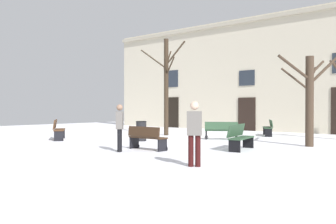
% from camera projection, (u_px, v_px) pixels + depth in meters
% --- Properties ---
extents(ground_plane, '(37.22, 37.22, 0.00)m').
position_uv_depth(ground_plane, '(140.00, 141.00, 16.79)').
color(ground_plane, white).
extents(building_facade, '(23.26, 0.60, 7.58)m').
position_uv_depth(building_facade, '(246.00, 73.00, 24.64)').
color(building_facade, beige).
rests_on(building_facade, ground).
extents(tree_foreground, '(1.73, 2.63, 3.64)m').
position_uv_depth(tree_foreground, '(310.00, 96.00, 14.34)').
color(tree_foreground, '#423326').
rests_on(tree_foreground, ground).
extents(tree_left_of_center, '(2.23, 1.81, 5.34)m').
position_uv_depth(tree_left_of_center, '(166.00, 83.00, 20.25)').
color(tree_left_of_center, '#382B1E').
rests_on(tree_left_of_center, ground).
extents(litter_bin, '(0.50, 0.50, 0.91)m').
position_uv_depth(litter_bin, '(141.00, 131.00, 16.71)').
color(litter_bin, black).
rests_on(litter_bin, ground).
extents(bench_facing_shops, '(1.16, 1.65, 0.87)m').
position_uv_depth(bench_facing_shops, '(268.00, 127.00, 19.84)').
color(bench_facing_shops, '#2D4C33').
rests_on(bench_facing_shops, ground).
extents(bench_far_corner, '(1.62, 0.56, 0.85)m').
position_uv_depth(bench_far_corner, '(147.00, 138.00, 13.17)').
color(bench_far_corner, '#3D2819').
rests_on(bench_far_corner, ground).
extents(bench_back_to_back_right, '(1.63, 1.40, 0.97)m').
position_uv_depth(bench_back_to_back_right, '(58.00, 129.00, 17.39)').
color(bench_back_to_back_right, '#51331E').
rests_on(bench_back_to_back_right, ground).
extents(bench_near_center_tree, '(1.58, 1.18, 0.86)m').
position_uv_depth(bench_near_center_tree, '(221.00, 130.00, 17.53)').
color(bench_near_center_tree, '#2D4C33').
rests_on(bench_near_center_tree, ground).
extents(bench_by_litter_bin, '(0.80, 1.79, 0.93)m').
position_uv_depth(bench_by_litter_bin, '(240.00, 137.00, 13.18)').
color(bench_by_litter_bin, '#2D4C33').
rests_on(bench_by_litter_bin, ground).
extents(person_near_bench, '(0.41, 0.43, 1.64)m').
position_uv_depth(person_near_bench, '(120.00, 126.00, 12.61)').
color(person_near_bench, black).
rests_on(person_near_bench, ground).
extents(person_by_shop_door, '(0.44, 0.39, 1.68)m').
position_uv_depth(person_by_shop_door, '(194.00, 130.00, 9.40)').
color(person_by_shop_door, '#350F0F').
rests_on(person_by_shop_door, ground).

